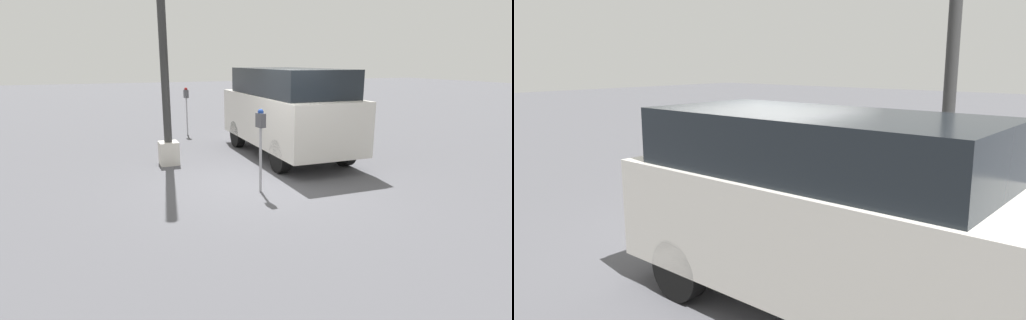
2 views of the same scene
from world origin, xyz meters
The scene contains 4 objects.
ground_plane centered at (0.00, 0.00, 0.00)m, with size 80.00×80.00×0.00m, color #4C4C51.
parking_meter_near centered at (-0.64, 0.43, 1.15)m, with size 0.21×0.14×1.57m.
lamp_post centered at (2.07, 1.68, 2.24)m, with size 0.44×0.44×6.11m.
parked_van centered at (1.87, -1.33, 1.21)m, with size 4.75×1.95×2.23m.
Camera 2 is at (4.73, -5.68, 2.76)m, focal length 35.00 mm.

